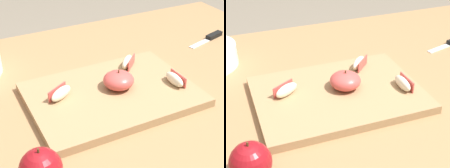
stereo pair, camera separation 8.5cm
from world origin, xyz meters
The scene contains 7 objects.
dining_table centered at (0.00, 0.00, 0.63)m, with size 1.20×0.84×0.74m.
cutting_board centered at (-0.07, -0.06, 0.75)m, with size 0.40×0.29×0.02m.
apple_half_skin_up centered at (-0.05, -0.05, 0.78)m, with size 0.08×0.08×0.05m.
apple_wedge_middle centered at (-0.19, -0.04, 0.78)m, with size 0.07×0.05×0.03m.
apple_wedge_near_knife centered at (0.02, 0.03, 0.78)m, with size 0.06×0.06×0.03m.
apple_wedge_right centered at (0.08, -0.10, 0.78)m, with size 0.03×0.07×0.03m.
whole_apple_red_delicious centered at (-0.31, -0.25, 0.78)m, with size 0.08×0.08×0.09m.
Camera 2 is at (-0.33, -0.74, 1.23)m, focal length 56.60 mm.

